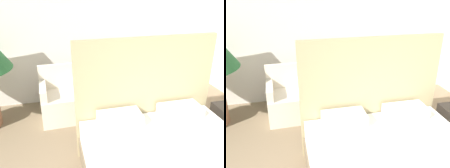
{
  "view_description": "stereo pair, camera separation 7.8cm",
  "coord_description": "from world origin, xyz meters",
  "views": [
    {
      "loc": [
        -0.76,
        -0.33,
        2.16
      ],
      "look_at": [
        0.04,
        2.84,
        0.74
      ],
      "focal_mm": 40.0,
      "sensor_mm": 36.0,
      "label": 1
    },
    {
      "loc": [
        -0.68,
        -0.34,
        2.16
      ],
      "look_at": [
        0.04,
        2.84,
        0.74
      ],
      "focal_mm": 40.0,
      "sensor_mm": 36.0,
      "label": 2
    }
  ],
  "objects": [
    {
      "name": "armchair_near_window_left",
      "position": [
        -0.7,
        3.35,
        0.28
      ],
      "size": [
        0.62,
        0.63,
        0.84
      ],
      "rotation": [
        0.0,
        0.0,
        0.03
      ],
      "color": "beige",
      "rests_on": "ground_plane"
    },
    {
      "name": "wall_back",
      "position": [
        0.0,
        4.03,
        1.45
      ],
      "size": [
        10.0,
        0.06,
        2.9
      ],
      "color": "silver",
      "rests_on": "ground_plane"
    },
    {
      "name": "armchair_near_window_right",
      "position": [
        0.17,
        3.35,
        0.28
      ],
      "size": [
        0.61,
        0.63,
        0.84
      ],
      "rotation": [
        0.0,
        0.0,
        0.03
      ],
      "color": "beige",
      "rests_on": "ground_plane"
    }
  ]
}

